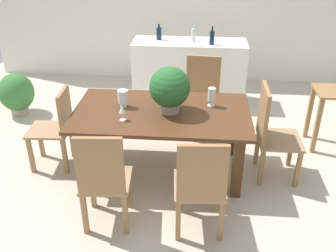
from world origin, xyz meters
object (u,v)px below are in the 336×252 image
Objects in this scene: chair_near_right at (201,184)px; chair_foot_end at (271,130)px; kitchen_counter at (189,72)px; wine_bottle_green at (212,37)px; potted_plant_floor at (16,93)px; chair_near_left at (103,178)px; crystal_vase_center_near at (212,96)px; wine_bottle_clear at (193,35)px; wine_glass at (122,110)px; flower_centerpiece at (170,88)px; wine_bottle_tall at (159,33)px; chair_head_end at (57,125)px; chair_far_right at (202,92)px; crystal_vase_left at (123,97)px; dining_table at (162,121)px.

chair_foot_end reaches higher than chair_near_right.
wine_bottle_green is (0.31, -0.12, 0.57)m from kitchen_counter.
chair_near_left is at bearing -50.59° from potted_plant_floor.
wine_bottle_clear is (-0.24, 1.75, 0.17)m from crystal_vase_center_near.
wine_bottle_clear is at bearing 24.76° from chair_foot_end.
crystal_vase_center_near is at bearing 24.32° from wine_glass.
flower_centerpiece is (0.50, 0.97, 0.44)m from chair_near_left.
flower_centerpiece is at bearing -121.03° from chair_near_left.
wine_glass is at bearing -155.68° from crystal_vase_center_near.
chair_near_left is 4.43× the size of wine_bottle_tall.
crystal_vase_center_near is 0.34× the size of potted_plant_floor.
chair_foot_end reaches higher than chair_head_end.
flower_centerpiece is at bearing -94.29° from kitchen_counter.
chair_near_left reaches higher than chair_near_right.
chair_near_right is at bearing -94.65° from crystal_vase_center_near.
wine_bottle_green reaches higher than chair_far_right.
chair_near_right is at bearing -50.94° from crystal_vase_left.
wine_bottle_green is (0.11, 0.81, 0.48)m from chair_far_right.
potted_plant_floor is (-1.04, 1.21, -0.18)m from chair_head_end.
flower_centerpiece reaches higher than potted_plant_floor.
dining_table is 0.60m from crystal_vase_center_near.
chair_near_left is 4.44× the size of wine_bottle_clear.
wine_bottle_tall is (-0.75, 1.79, 0.17)m from crystal_vase_center_near.
crystal_vase_left is (-0.51, 0.07, -0.14)m from flower_centerpiece.
wine_bottle_green is at bearing 11.43° from potted_plant_floor.
crystal_vase_left is at bearing 169.97° from dining_table.
dining_table is 3.84× the size of flower_centerpiece.
chair_far_right reaches higher than chair_head_end.
potted_plant_floor is (-1.83, 1.45, -0.53)m from wine_glass.
crystal_vase_left is 0.91× the size of crystal_vase_center_near.
potted_plant_floor is at bearing -159.51° from wine_bottle_tall.
chair_head_end reaches higher than potted_plant_floor.
wine_bottle_clear is at bearing 15.79° from potted_plant_floor.
flower_centerpiece is at bearing -74.79° from chair_near_right.
wine_bottle_tall is (0.14, 2.19, 0.18)m from wine_glass.
crystal_vase_center_near reaches higher than dining_table.
chair_near_left is 0.84m from chair_near_right.
flower_centerpiece is at bearing 89.92° from chair_foot_end.
wine_bottle_green is (0.54, 1.77, 0.42)m from dining_table.
kitchen_counter reaches higher than crystal_vase_left.
crystal_vase_left is at bearing -54.99° from chair_near_right.
chair_near_left is (-0.41, -0.97, -0.06)m from dining_table.
crystal_vase_left reaches higher than wine_glass.
wine_bottle_clear is at bearing 84.32° from flower_centerpiece.
dining_table is at bearing -10.03° from crystal_vase_left.
crystal_vase_center_near is 1.95m from wine_bottle_tall.
chair_near_right is at bearing -39.75° from potted_plant_floor.
chair_near_right is 3.04m from wine_bottle_tall.
wine_glass is at bearing -119.00° from chair_far_right.
dining_table is at bearing -98.16° from wine_bottle_clear.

